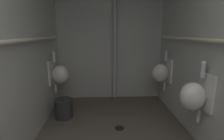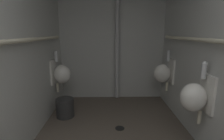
# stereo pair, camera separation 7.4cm
# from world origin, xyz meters

# --- Properties ---
(wall_left) EXTENTS (0.06, 3.62, 2.67)m
(wall_left) POSITION_xyz_m (-1.11, 1.75, 1.34)
(wall_left) COLOR #B6B7B2
(wall_left) RESTS_ON ground
(wall_right) EXTENTS (0.06, 3.62, 2.67)m
(wall_right) POSITION_xyz_m (1.11, 1.75, 1.34)
(wall_right) COLOR #B6B7B2
(wall_right) RESTS_ON ground
(wall_back) EXTENTS (2.28, 0.06, 2.67)m
(wall_back) POSITION_xyz_m (0.00, 3.53, 1.34)
(wall_back) COLOR #B6B7B2
(wall_back) RESTS_ON ground
(urinal_left_mid) EXTENTS (0.32, 0.30, 0.76)m
(urinal_left_mid) POSITION_xyz_m (-0.93, 2.90, 0.68)
(urinal_left_mid) COLOR silver
(urinal_right_mid) EXTENTS (0.32, 0.30, 0.76)m
(urinal_right_mid) POSITION_xyz_m (0.93, 1.73, 0.68)
(urinal_right_mid) COLOR silver
(urinal_right_far) EXTENTS (0.32, 0.30, 0.76)m
(urinal_right_far) POSITION_xyz_m (0.93, 2.92, 0.68)
(urinal_right_far) COLOR silver
(supply_pipe_left) EXTENTS (0.06, 2.79, 0.06)m
(supply_pipe_left) POSITION_xyz_m (-1.02, 1.73, 1.32)
(supply_pipe_left) COLOR beige
(supply_pipe_right) EXTENTS (0.06, 2.84, 0.06)m
(supply_pipe_right) POSITION_xyz_m (1.02, 1.74, 1.32)
(supply_pipe_right) COLOR beige
(standpipe_back_wall) EXTENTS (0.08, 0.08, 2.62)m
(standpipe_back_wall) POSITION_xyz_m (0.10, 3.42, 1.34)
(standpipe_back_wall) COLOR #B2B2B2
(standpipe_back_wall) RESTS_ON ground
(floor_drain) EXTENTS (0.14, 0.14, 0.01)m
(floor_drain) POSITION_xyz_m (0.09, 2.20, 0.00)
(floor_drain) COLOR black
(floor_drain) RESTS_ON ground
(waste_bin) EXTENTS (0.30, 0.30, 0.32)m
(waste_bin) POSITION_xyz_m (-0.82, 2.60, 0.16)
(waste_bin) COLOR #2D2D2D
(waste_bin) RESTS_ON ground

